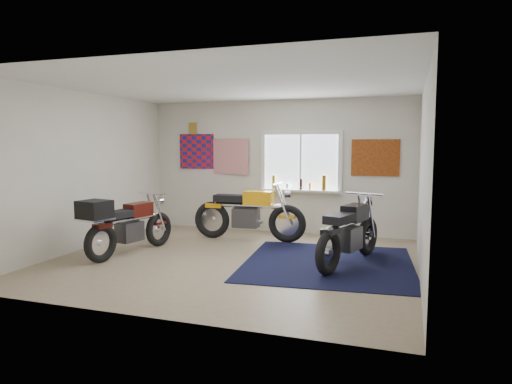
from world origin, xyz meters
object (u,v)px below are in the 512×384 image
(navy_rug, at_px, (328,263))
(maroon_tourer, at_px, (124,225))
(yellow_triumph, at_px, (248,214))
(black_chrome_bike, at_px, (349,234))

(navy_rug, xyz_separation_m, maroon_tourer, (-3.23, -0.53, 0.50))
(navy_rug, relative_size, yellow_triumph, 1.18)
(black_chrome_bike, bearing_deg, navy_rug, 121.28)
(yellow_triumph, height_order, maroon_tourer, yellow_triumph)
(yellow_triumph, bearing_deg, black_chrome_bike, -31.80)
(yellow_triumph, distance_m, maroon_tourer, 2.33)
(yellow_triumph, distance_m, black_chrome_bike, 2.34)
(navy_rug, distance_m, maroon_tourer, 3.31)
(navy_rug, height_order, yellow_triumph, yellow_triumph)
(navy_rug, height_order, black_chrome_bike, black_chrome_bike)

